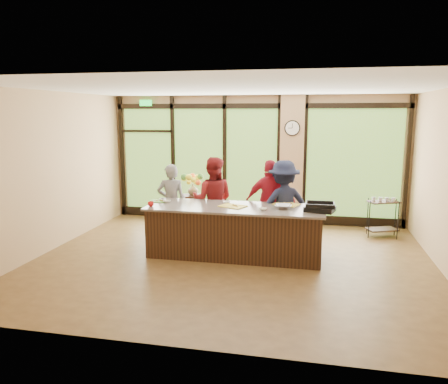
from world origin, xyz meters
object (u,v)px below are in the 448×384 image
at_px(island_base, 235,232).
at_px(bar_cart, 383,213).
at_px(cook_left, 171,202).
at_px(roasting_pan, 320,209).
at_px(cook_right, 283,205).
at_px(flower_stand, 193,213).

distance_m(island_base, bar_cart, 3.38).
relative_size(island_base, cook_left, 1.96).
bearing_deg(roasting_pan, cook_right, 146.62).
xyz_separation_m(island_base, bar_cart, (2.83, 1.86, 0.07)).
height_order(island_base, flower_stand, island_base).
relative_size(island_base, cook_right, 1.82).
relative_size(cook_left, flower_stand, 1.97).
bearing_deg(cook_right, cook_left, -25.56).
distance_m(roasting_pan, bar_cart, 2.40).
height_order(island_base, cook_left, cook_left).
bearing_deg(cook_left, roasting_pan, 149.67).
bearing_deg(cook_left, island_base, 138.75).
bearing_deg(bar_cart, cook_right, -172.51).
xyz_separation_m(cook_left, cook_right, (2.27, -0.02, 0.06)).
height_order(cook_left, bar_cart, cook_left).
bearing_deg(island_base, bar_cart, 33.36).
bearing_deg(flower_stand, island_base, -75.01).
height_order(roasting_pan, bar_cart, roasting_pan).
xyz_separation_m(roasting_pan, flower_stand, (-2.73, 1.62, -0.56)).
bearing_deg(cook_left, bar_cart, 179.71).
xyz_separation_m(cook_left, bar_cart, (4.28, 1.16, -0.28)).
xyz_separation_m(island_base, cook_left, (-1.45, 0.70, 0.35)).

